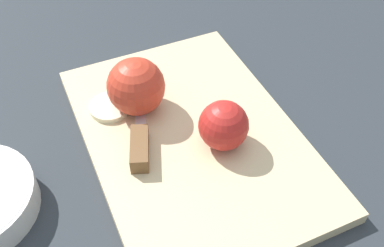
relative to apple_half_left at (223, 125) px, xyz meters
The scene contains 6 objects.
ground_plane 0.07m from the apple_half_left, 34.19° to the left, with size 4.00×4.00×0.00m, color #282D33.
cutting_board 0.06m from the apple_half_left, 34.19° to the left, with size 0.45×0.35×0.02m.
apple_half_left is the anchor object (origin of this frame).
apple_half_right 0.14m from the apple_half_left, 26.43° to the left, with size 0.08×0.08×0.08m.
knife 0.11m from the apple_half_left, 61.54° to the left, with size 0.16×0.10×0.02m.
apple_slice 0.18m from the apple_half_left, 33.65° to the left, with size 0.06×0.06×0.01m.
Camera 1 is at (-0.35, 0.24, 0.48)m, focal length 42.00 mm.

